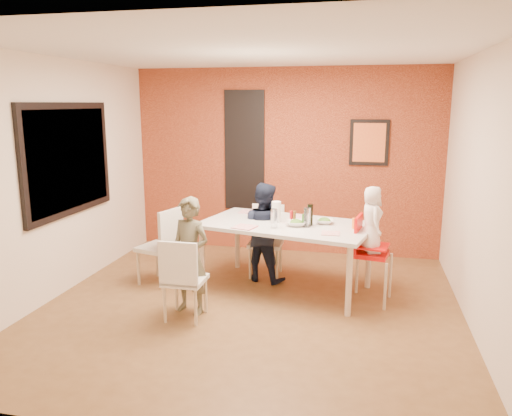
% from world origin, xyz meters
% --- Properties ---
extents(ground, '(4.50, 4.50, 0.00)m').
position_xyz_m(ground, '(0.00, 0.00, 0.00)').
color(ground, brown).
rests_on(ground, ground).
extents(ceiling, '(4.50, 4.50, 0.02)m').
position_xyz_m(ceiling, '(0.00, 0.00, 2.70)').
color(ceiling, silver).
rests_on(ceiling, wall_back).
extents(wall_back, '(4.50, 0.02, 2.70)m').
position_xyz_m(wall_back, '(0.00, 2.25, 1.35)').
color(wall_back, beige).
rests_on(wall_back, ground).
extents(wall_front, '(4.50, 0.02, 2.70)m').
position_xyz_m(wall_front, '(0.00, -2.25, 1.35)').
color(wall_front, beige).
rests_on(wall_front, ground).
extents(wall_left, '(0.02, 4.50, 2.70)m').
position_xyz_m(wall_left, '(-2.25, 0.00, 1.35)').
color(wall_left, beige).
rests_on(wall_left, ground).
extents(wall_right, '(0.02, 4.50, 2.70)m').
position_xyz_m(wall_right, '(2.25, 0.00, 1.35)').
color(wall_right, beige).
rests_on(wall_right, ground).
extents(brick_accent_wall, '(4.50, 0.02, 2.70)m').
position_xyz_m(brick_accent_wall, '(0.00, 2.23, 1.35)').
color(brick_accent_wall, maroon).
rests_on(brick_accent_wall, ground).
extents(picture_window_frame, '(0.05, 1.70, 1.30)m').
position_xyz_m(picture_window_frame, '(-2.22, 0.20, 1.55)').
color(picture_window_frame, black).
rests_on(picture_window_frame, wall_left).
extents(picture_window_pane, '(0.02, 1.55, 1.15)m').
position_xyz_m(picture_window_pane, '(-2.21, 0.20, 1.55)').
color(picture_window_pane, black).
rests_on(picture_window_pane, wall_left).
extents(glassblock_strip, '(0.55, 0.03, 1.70)m').
position_xyz_m(glassblock_strip, '(-0.60, 2.21, 1.50)').
color(glassblock_strip, silver).
rests_on(glassblock_strip, wall_back).
extents(glassblock_surround, '(0.60, 0.03, 1.76)m').
position_xyz_m(glassblock_surround, '(-0.60, 2.21, 1.50)').
color(glassblock_surround, black).
rests_on(glassblock_surround, wall_back).
extents(art_print_frame, '(0.54, 0.03, 0.64)m').
position_xyz_m(art_print_frame, '(1.20, 2.21, 1.65)').
color(art_print_frame, black).
rests_on(art_print_frame, wall_back).
extents(art_print_canvas, '(0.44, 0.01, 0.54)m').
position_xyz_m(art_print_canvas, '(1.20, 2.19, 1.65)').
color(art_print_canvas, orange).
rests_on(art_print_canvas, wall_back).
extents(dining_table, '(2.14, 1.48, 0.81)m').
position_xyz_m(dining_table, '(0.29, 0.64, 0.74)').
color(dining_table, silver).
rests_on(dining_table, ground).
extents(chair_near, '(0.40, 0.40, 0.86)m').
position_xyz_m(chair_near, '(-0.59, -0.48, 0.48)').
color(chair_near, silver).
rests_on(chair_near, ground).
extents(chair_far, '(0.43, 0.43, 0.90)m').
position_xyz_m(chair_far, '(-0.04, 1.13, 0.50)').
color(chair_far, silver).
rests_on(chair_far, ground).
extents(chair_left, '(0.54, 0.54, 0.95)m').
position_xyz_m(chair_left, '(-1.19, 0.48, 0.53)').
color(chair_left, silver).
rests_on(chair_left, ground).
extents(high_chair, '(0.47, 0.47, 0.98)m').
position_xyz_m(high_chair, '(1.23, 0.47, 0.59)').
color(high_chair, red).
rests_on(high_chair, ground).
extents(child_near, '(0.52, 0.41, 1.25)m').
position_xyz_m(child_near, '(-0.59, -0.24, 0.62)').
color(child_near, brown).
rests_on(child_near, ground).
extents(child_far, '(0.71, 0.62, 1.24)m').
position_xyz_m(child_far, '(-0.04, 0.89, 0.62)').
color(child_far, black).
rests_on(child_far, ground).
extents(toddler, '(0.32, 0.41, 0.74)m').
position_xyz_m(toddler, '(1.26, 0.47, 0.94)').
color(toddler, silver).
rests_on(toddler, high_chair).
extents(plate_near_left, '(0.29, 0.29, 0.01)m').
position_xyz_m(plate_near_left, '(-0.14, 0.33, 0.82)').
color(plate_near_left, white).
rests_on(plate_near_left, dining_table).
extents(plate_far_mid, '(0.21, 0.21, 0.01)m').
position_xyz_m(plate_far_mid, '(0.42, 1.02, 0.82)').
color(plate_far_mid, white).
rests_on(plate_far_mid, dining_table).
extents(plate_near_right, '(0.20, 0.20, 0.01)m').
position_xyz_m(plate_near_right, '(0.83, 0.27, 0.82)').
color(plate_near_right, white).
rests_on(plate_near_right, dining_table).
extents(plate_far_left, '(0.25, 0.25, 0.01)m').
position_xyz_m(plate_far_left, '(-0.28, 1.13, 0.82)').
color(plate_far_left, silver).
rests_on(plate_far_left, dining_table).
extents(salad_bowl_a, '(0.26, 0.26, 0.06)m').
position_xyz_m(salad_bowl_a, '(0.42, 0.54, 0.84)').
color(salad_bowl_a, white).
rests_on(salad_bowl_a, dining_table).
extents(salad_bowl_b, '(0.24, 0.24, 0.05)m').
position_xyz_m(salad_bowl_b, '(0.73, 0.72, 0.84)').
color(salad_bowl_b, silver).
rests_on(salad_bowl_b, dining_table).
extents(wine_bottle, '(0.07, 0.07, 0.25)m').
position_xyz_m(wine_bottle, '(0.57, 0.60, 0.94)').
color(wine_bottle, black).
rests_on(wine_bottle, dining_table).
extents(wine_glass_a, '(0.08, 0.08, 0.22)m').
position_xyz_m(wine_glass_a, '(0.19, 0.39, 0.92)').
color(wine_glass_a, white).
rests_on(wine_glass_a, dining_table).
extents(wine_glass_b, '(0.08, 0.08, 0.22)m').
position_xyz_m(wine_glass_b, '(0.55, 0.51, 0.92)').
color(wine_glass_b, white).
rests_on(wine_glass_b, dining_table).
extents(paper_towel_roll, '(0.11, 0.11, 0.25)m').
position_xyz_m(paper_towel_roll, '(0.16, 0.67, 0.93)').
color(paper_towel_roll, white).
rests_on(paper_towel_roll, dining_table).
extents(condiment_red, '(0.04, 0.04, 0.15)m').
position_xyz_m(condiment_red, '(0.34, 0.65, 0.88)').
color(condiment_red, red).
rests_on(condiment_red, dining_table).
extents(condiment_green, '(0.03, 0.03, 0.13)m').
position_xyz_m(condiment_green, '(0.49, 0.60, 0.88)').
color(condiment_green, '#336C24').
rests_on(condiment_green, dining_table).
extents(condiment_brown, '(0.04, 0.04, 0.15)m').
position_xyz_m(condiment_brown, '(0.38, 0.66, 0.88)').
color(condiment_brown, brown).
rests_on(condiment_brown, dining_table).
extents(sippy_cup, '(0.07, 0.07, 0.12)m').
position_xyz_m(sippy_cup, '(1.08, 0.56, 0.87)').
color(sippy_cup, orange).
rests_on(sippy_cup, dining_table).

